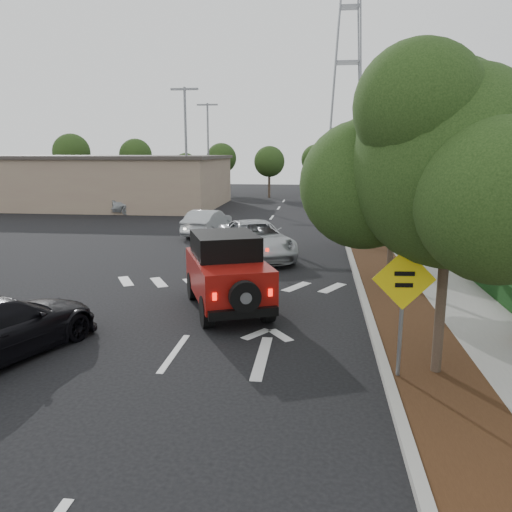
# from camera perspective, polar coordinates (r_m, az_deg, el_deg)

# --- Properties ---
(ground) EXTENTS (120.00, 120.00, 0.00)m
(ground) POSITION_cam_1_polar(r_m,az_deg,el_deg) (11.65, -9.31, -10.88)
(ground) COLOR black
(ground) RESTS_ON ground
(curb) EXTENTS (0.20, 70.00, 0.15)m
(curb) POSITION_cam_1_polar(r_m,az_deg,el_deg) (22.77, 10.60, 0.49)
(curb) COLOR #9E9B93
(curb) RESTS_ON ground
(planting_strip) EXTENTS (1.80, 70.00, 0.12)m
(planting_strip) POSITION_cam_1_polar(r_m,az_deg,el_deg) (22.86, 13.10, 0.39)
(planting_strip) COLOR black
(planting_strip) RESTS_ON ground
(sidewalk) EXTENTS (2.00, 70.00, 0.12)m
(sidewalk) POSITION_cam_1_polar(r_m,az_deg,el_deg) (23.14, 17.78, 0.27)
(sidewalk) COLOR gray
(sidewalk) RESTS_ON ground
(hedge) EXTENTS (0.80, 70.00, 0.80)m
(hedge) POSITION_cam_1_polar(r_m,az_deg,el_deg) (23.38, 21.21, 0.99)
(hedge) COLOR black
(hedge) RESTS_ON ground
(commercial_building) EXTENTS (22.00, 12.00, 4.00)m
(commercial_building) POSITION_cam_1_polar(r_m,az_deg,el_deg) (44.68, -18.51, 8.05)
(commercial_building) COLOR gray
(commercial_building) RESTS_ON ground
(transmission_tower) EXTENTS (7.00, 4.00, 28.00)m
(transmission_tower) POSITION_cam_1_polar(r_m,az_deg,el_deg) (58.53, 9.92, 7.26)
(transmission_tower) COLOR slate
(transmission_tower) RESTS_ON ground
(street_tree_near) EXTENTS (3.80, 3.80, 5.92)m
(street_tree_near) POSITION_cam_1_polar(r_m,az_deg,el_deg) (11.04, 19.78, -12.78)
(street_tree_near) COLOR black
(street_tree_near) RESTS_ON ground
(street_tree_mid) EXTENTS (3.20, 3.20, 5.32)m
(street_tree_mid) POSITION_cam_1_polar(r_m,az_deg,el_deg) (17.55, 14.90, -3.33)
(street_tree_mid) COLOR black
(street_tree_mid) RESTS_ON ground
(street_tree_far) EXTENTS (3.40, 3.40, 5.62)m
(street_tree_far) POSITION_cam_1_polar(r_m,az_deg,el_deg) (23.84, 12.85, 0.72)
(street_tree_far) COLOR black
(street_tree_far) RESTS_ON ground
(light_pole_a) EXTENTS (2.00, 0.22, 9.00)m
(light_pole_a) POSITION_cam_1_polar(r_m,az_deg,el_deg) (37.82, -7.79, 4.92)
(light_pole_a) COLOR slate
(light_pole_a) RESTS_ON ground
(light_pole_b) EXTENTS (2.00, 0.22, 9.00)m
(light_pole_b) POSITION_cam_1_polar(r_m,az_deg,el_deg) (49.65, -5.38, 6.60)
(light_pole_b) COLOR slate
(light_pole_b) RESTS_ON ground
(red_jeep) EXTENTS (3.19, 4.45, 2.18)m
(red_jeep) POSITION_cam_1_polar(r_m,az_deg,el_deg) (14.42, -3.46, -1.68)
(red_jeep) COLOR black
(red_jeep) RESTS_ON ground
(silver_suv_ahead) EXTENTS (4.40, 6.16, 1.56)m
(silver_suv_ahead) POSITION_cam_1_polar(r_m,az_deg,el_deg) (21.40, -0.13, 1.90)
(silver_suv_ahead) COLOR #AEB1B6
(silver_suv_ahead) RESTS_ON ground
(silver_sedan_oncoming) EXTENTS (2.07, 4.38, 1.39)m
(silver_sedan_oncoming) POSITION_cam_1_polar(r_m,az_deg,el_deg) (27.42, -5.54, 3.85)
(silver_sedan_oncoming) COLOR #ACB0B4
(silver_sedan_oncoming) RESTS_ON ground
(parked_suv) EXTENTS (4.80, 3.48, 1.52)m
(parked_suv) POSITION_cam_1_polar(r_m,az_deg,el_deg) (38.02, -12.89, 5.93)
(parked_suv) COLOR #AFB3B7
(parked_suv) RESTS_ON ground
(speed_hump_sign) EXTENTS (1.21, 0.14, 2.57)m
(speed_hump_sign) POSITION_cam_1_polar(r_m,az_deg,el_deg) (9.96, 16.44, -4.33)
(speed_hump_sign) COLOR slate
(speed_hump_sign) RESTS_ON ground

